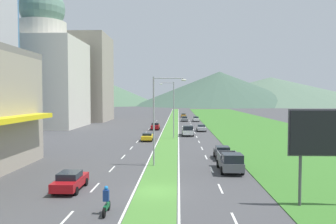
{
  "coord_description": "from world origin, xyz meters",
  "views": [
    {
      "loc": [
        1.7,
        -25.65,
        7.38
      ],
      "look_at": [
        -0.27,
        37.63,
        4.55
      ],
      "focal_mm": 35.79,
      "sensor_mm": 36.0,
      "label": 1
    }
  ],
  "objects_px": {
    "street_lamp_mid": "(172,107)",
    "billboard_roadside": "(327,136)",
    "car_2": "(155,126)",
    "car_6": "(185,119)",
    "pickup_truck_0": "(230,162)",
    "car_7": "(201,128)",
    "pickup_truck_1": "(188,131)",
    "car_0": "(70,181)",
    "motorcycle_rider": "(106,202)",
    "car_8": "(148,137)",
    "car_3": "(184,115)",
    "street_lamp_near": "(158,114)",
    "car_4": "(196,119)",
    "car_1": "(223,153)"
  },
  "relations": [
    {
      "from": "car_7",
      "to": "pickup_truck_0",
      "type": "height_order",
      "value": "pickup_truck_0"
    },
    {
      "from": "car_2",
      "to": "pickup_truck_1",
      "type": "height_order",
      "value": "pickup_truck_1"
    },
    {
      "from": "pickup_truck_0",
      "to": "billboard_roadside",
      "type": "bearing_deg",
      "value": 24.81
    },
    {
      "from": "car_7",
      "to": "pickup_truck_1",
      "type": "xyz_separation_m",
      "value": [
        -3.16,
        -8.49,
        0.25
      ]
    },
    {
      "from": "car_3",
      "to": "car_8",
      "type": "relative_size",
      "value": 0.96
    },
    {
      "from": "car_0",
      "to": "car_4",
      "type": "height_order",
      "value": "car_4"
    },
    {
      "from": "car_3",
      "to": "pickup_truck_1",
      "type": "distance_m",
      "value": 59.16
    },
    {
      "from": "car_6",
      "to": "car_7",
      "type": "height_order",
      "value": "car_6"
    },
    {
      "from": "billboard_roadside",
      "to": "car_3",
      "type": "relative_size",
      "value": 1.53
    },
    {
      "from": "street_lamp_mid",
      "to": "motorcycle_rider",
      "type": "bearing_deg",
      "value": -95.15
    },
    {
      "from": "car_2",
      "to": "car_6",
      "type": "height_order",
      "value": "car_2"
    },
    {
      "from": "billboard_roadside",
      "to": "car_6",
      "type": "bearing_deg",
      "value": 95.81
    },
    {
      "from": "street_lamp_mid",
      "to": "car_2",
      "type": "xyz_separation_m",
      "value": [
        -4.14,
        16.15,
        -4.89
      ]
    },
    {
      "from": "billboard_roadside",
      "to": "car_0",
      "type": "bearing_deg",
      "value": 169.5
    },
    {
      "from": "street_lamp_mid",
      "to": "pickup_truck_0",
      "type": "height_order",
      "value": "street_lamp_mid"
    },
    {
      "from": "car_2",
      "to": "pickup_truck_0",
      "type": "height_order",
      "value": "pickup_truck_0"
    },
    {
      "from": "car_0",
      "to": "motorcycle_rider",
      "type": "height_order",
      "value": "motorcycle_rider"
    },
    {
      "from": "car_1",
      "to": "car_7",
      "type": "xyz_separation_m",
      "value": [
        -0.35,
        32.24,
        -0.01
      ]
    },
    {
      "from": "billboard_roadside",
      "to": "car_0",
      "type": "distance_m",
      "value": 19.23
    },
    {
      "from": "car_6",
      "to": "car_0",
      "type": "bearing_deg",
      "value": -7.85
    },
    {
      "from": "car_3",
      "to": "car_1",
      "type": "bearing_deg",
      "value": 2.37
    },
    {
      "from": "billboard_roadside",
      "to": "car_8",
      "type": "relative_size",
      "value": 1.47
    },
    {
      "from": "car_0",
      "to": "pickup_truck_0",
      "type": "height_order",
      "value": "pickup_truck_0"
    },
    {
      "from": "car_4",
      "to": "car_1",
      "type": "bearing_deg",
      "value": -0.0
    },
    {
      "from": "car_1",
      "to": "car_6",
      "type": "xyz_separation_m",
      "value": [
        -3.42,
        61.71,
        0.03
      ]
    },
    {
      "from": "motorcycle_rider",
      "to": "pickup_truck_0",
      "type": "bearing_deg",
      "value": -38.25
    },
    {
      "from": "car_2",
      "to": "motorcycle_rider",
      "type": "relative_size",
      "value": 2.07
    },
    {
      "from": "car_7",
      "to": "motorcycle_rider",
      "type": "relative_size",
      "value": 2.05
    },
    {
      "from": "street_lamp_mid",
      "to": "pickup_truck_0",
      "type": "relative_size",
      "value": 1.86
    },
    {
      "from": "car_2",
      "to": "car_4",
      "type": "relative_size",
      "value": 0.97
    },
    {
      "from": "street_lamp_mid",
      "to": "billboard_roadside",
      "type": "bearing_deg",
      "value": -73.23
    },
    {
      "from": "car_1",
      "to": "car_4",
      "type": "relative_size",
      "value": 0.98
    },
    {
      "from": "street_lamp_near",
      "to": "pickup_truck_1",
      "type": "bearing_deg",
      "value": 81.88
    },
    {
      "from": "billboard_roadside",
      "to": "pickup_truck_1",
      "type": "xyz_separation_m",
      "value": [
        -8.14,
        41.15,
        -3.78
      ]
    },
    {
      "from": "car_2",
      "to": "car_8",
      "type": "relative_size",
      "value": 0.92
    },
    {
      "from": "car_1",
      "to": "pickup_truck_1",
      "type": "bearing_deg",
      "value": -171.59
    },
    {
      "from": "pickup_truck_1",
      "to": "car_7",
      "type": "bearing_deg",
      "value": 159.58
    },
    {
      "from": "car_7",
      "to": "car_2",
      "type": "bearing_deg",
      "value": -106.71
    },
    {
      "from": "car_0",
      "to": "car_7",
      "type": "height_order",
      "value": "car_0"
    },
    {
      "from": "street_lamp_mid",
      "to": "pickup_truck_1",
      "type": "bearing_deg",
      "value": 58.02
    },
    {
      "from": "motorcycle_rider",
      "to": "car_0",
      "type": "bearing_deg",
      "value": 37.37
    },
    {
      "from": "street_lamp_mid",
      "to": "billboard_roadside",
      "type": "height_order",
      "value": "street_lamp_mid"
    },
    {
      "from": "car_1",
      "to": "car_7",
      "type": "distance_m",
      "value": 32.24
    },
    {
      "from": "car_6",
      "to": "street_lamp_near",
      "type": "bearing_deg",
      "value": -3.56
    },
    {
      "from": "street_lamp_mid",
      "to": "car_2",
      "type": "height_order",
      "value": "street_lamp_mid"
    },
    {
      "from": "car_3",
      "to": "car_4",
      "type": "xyz_separation_m",
      "value": [
        3.43,
        -21.66,
        0.06
      ]
    },
    {
      "from": "car_8",
      "to": "pickup_truck_1",
      "type": "xyz_separation_m",
      "value": [
        7.02,
        7.43,
        0.28
      ]
    },
    {
      "from": "street_lamp_near",
      "to": "car_6",
      "type": "bearing_deg",
      "value": 86.44
    },
    {
      "from": "car_2",
      "to": "street_lamp_mid",
      "type": "bearing_deg",
      "value": -165.63
    },
    {
      "from": "car_2",
      "to": "pickup_truck_0",
      "type": "bearing_deg",
      "value": -166.27
    }
  ]
}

